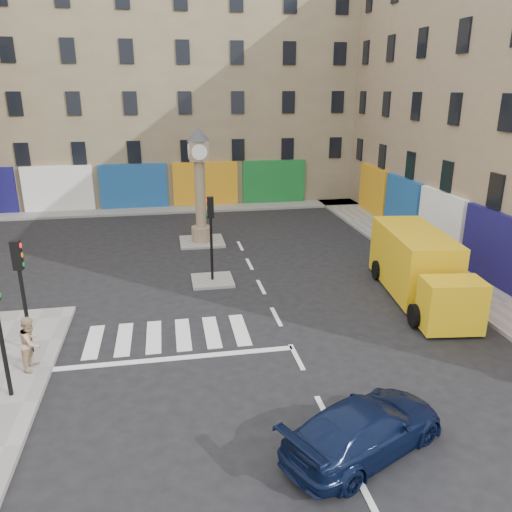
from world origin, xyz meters
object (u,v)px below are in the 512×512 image
object	(u,v)px
traffic_light_island	(211,225)
yellow_van	(419,267)
pedestrian_tan	(31,343)
traffic_light_left_far	(21,280)
navy_sedan	(365,428)
clock_pillar	(200,179)

from	to	relation	value
traffic_light_island	yellow_van	size ratio (longest dim) A/B	0.51
pedestrian_tan	traffic_light_left_far	bearing A→B (deg)	27.26
traffic_light_left_far	traffic_light_island	world-z (taller)	traffic_light_left_far
navy_sedan	yellow_van	distance (m)	10.10
yellow_van	pedestrian_tan	xyz separation A→B (m)	(-14.10, -3.29, -0.30)
traffic_light_left_far	traffic_light_island	distance (m)	8.30
traffic_light_left_far	yellow_van	bearing A→B (deg)	9.02
traffic_light_left_far	pedestrian_tan	bearing A→B (deg)	-73.40
traffic_light_island	pedestrian_tan	bearing A→B (deg)	-133.12
traffic_light_island	pedestrian_tan	distance (m)	8.92
yellow_van	pedestrian_tan	size ratio (longest dim) A/B	4.41
traffic_light_left_far	clock_pillar	size ratio (longest dim) A/B	0.61
yellow_van	pedestrian_tan	distance (m)	14.48
navy_sedan	pedestrian_tan	bearing A→B (deg)	32.75
yellow_van	traffic_light_island	bearing A→B (deg)	166.23
navy_sedan	yellow_van	world-z (taller)	yellow_van
traffic_light_left_far	navy_sedan	bearing A→B (deg)	-34.73
clock_pillar	navy_sedan	distance (m)	17.87
traffic_light_left_far	pedestrian_tan	distance (m)	1.95
traffic_light_island	pedestrian_tan	size ratio (longest dim) A/B	2.24
traffic_light_left_far	traffic_light_island	size ratio (longest dim) A/B	1.00
clock_pillar	navy_sedan	xyz separation A→B (m)	(2.45, -17.46, -2.91)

